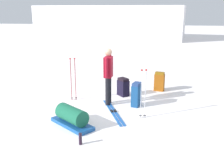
{
  "coord_description": "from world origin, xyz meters",
  "views": [
    {
      "loc": [
        1.19,
        -7.27,
        2.81
      ],
      "look_at": [
        0.0,
        0.0,
        0.7
      ],
      "focal_mm": 42.58,
      "sensor_mm": 36.0,
      "label": 1
    }
  ],
  "objects_px": {
    "ski_poles_planted_far": "(143,91)",
    "gear_sled": "(72,117)",
    "ski_pair_near": "(113,112)",
    "backpack_bright": "(136,95)",
    "ski_poles_planted_near": "(73,77)",
    "thermos_bottle": "(80,139)",
    "backpack_large_dark": "(123,87)",
    "backpack_small_spare": "(159,82)",
    "skier_standing": "(108,74)"
  },
  "relations": [
    {
      "from": "ski_pair_near",
      "to": "backpack_large_dark",
      "type": "bearing_deg",
      "value": 86.74
    },
    {
      "from": "backpack_small_spare",
      "to": "gear_sled",
      "type": "height_order",
      "value": "backpack_small_spare"
    },
    {
      "from": "ski_pair_near",
      "to": "backpack_small_spare",
      "type": "relative_size",
      "value": 2.79
    },
    {
      "from": "skier_standing",
      "to": "ski_poles_planted_near",
      "type": "relative_size",
      "value": 1.26
    },
    {
      "from": "ski_poles_planted_near",
      "to": "gear_sled",
      "type": "xyz_separation_m",
      "value": [
        0.53,
        -1.88,
        -0.52
      ]
    },
    {
      "from": "backpack_bright",
      "to": "ski_poles_planted_far",
      "type": "xyz_separation_m",
      "value": [
        0.23,
        -0.86,
        0.38
      ]
    },
    {
      "from": "skier_standing",
      "to": "backpack_small_spare",
      "type": "bearing_deg",
      "value": 46.84
    },
    {
      "from": "skier_standing",
      "to": "backpack_small_spare",
      "type": "xyz_separation_m",
      "value": [
        1.53,
        1.63,
        -0.63
      ]
    },
    {
      "from": "ski_pair_near",
      "to": "thermos_bottle",
      "type": "relative_size",
      "value": 7.17
    },
    {
      "from": "ski_poles_planted_far",
      "to": "gear_sled",
      "type": "height_order",
      "value": "ski_poles_planted_far"
    },
    {
      "from": "ski_poles_planted_near",
      "to": "ski_poles_planted_far",
      "type": "bearing_deg",
      "value": -26.21
    },
    {
      "from": "ski_poles_planted_near",
      "to": "ski_poles_planted_far",
      "type": "relative_size",
      "value": 1.02
    },
    {
      "from": "gear_sled",
      "to": "skier_standing",
      "type": "bearing_deg",
      "value": 69.56
    },
    {
      "from": "ski_pair_near",
      "to": "thermos_bottle",
      "type": "distance_m",
      "value": 1.97
    },
    {
      "from": "backpack_large_dark",
      "to": "ski_poles_planted_far",
      "type": "xyz_separation_m",
      "value": [
        0.74,
        -1.78,
        0.44
      ]
    },
    {
      "from": "ski_pair_near",
      "to": "backpack_bright",
      "type": "bearing_deg",
      "value": 45.12
    },
    {
      "from": "backpack_bright",
      "to": "gear_sled",
      "type": "distance_m",
      "value": 2.2
    },
    {
      "from": "gear_sled",
      "to": "backpack_small_spare",
      "type": "bearing_deg",
      "value": 56.89
    },
    {
      "from": "skier_standing",
      "to": "gear_sled",
      "type": "distance_m",
      "value": 1.92
    },
    {
      "from": "gear_sled",
      "to": "thermos_bottle",
      "type": "height_order",
      "value": "gear_sled"
    },
    {
      "from": "backpack_bright",
      "to": "backpack_small_spare",
      "type": "xyz_separation_m",
      "value": [
        0.68,
        1.66,
        -0.03
      ]
    },
    {
      "from": "ski_poles_planted_near",
      "to": "ski_poles_planted_far",
      "type": "height_order",
      "value": "ski_poles_planted_near"
    },
    {
      "from": "backpack_large_dark",
      "to": "thermos_bottle",
      "type": "distance_m",
      "value": 3.48
    },
    {
      "from": "backpack_large_dark",
      "to": "ski_poles_planted_near",
      "type": "bearing_deg",
      "value": -155.52
    },
    {
      "from": "backpack_bright",
      "to": "thermos_bottle",
      "type": "xyz_separation_m",
      "value": [
        -1.0,
        -2.52,
        -0.22
      ]
    },
    {
      "from": "ski_pair_near",
      "to": "backpack_bright",
      "type": "height_order",
      "value": "backpack_bright"
    },
    {
      "from": "ski_pair_near",
      "to": "thermos_bottle",
      "type": "height_order",
      "value": "thermos_bottle"
    },
    {
      "from": "gear_sled",
      "to": "thermos_bottle",
      "type": "xyz_separation_m",
      "value": [
        0.46,
        -0.89,
        -0.09
      ]
    },
    {
      "from": "skier_standing",
      "to": "ski_poles_planted_near",
      "type": "height_order",
      "value": "skier_standing"
    },
    {
      "from": "skier_standing",
      "to": "thermos_bottle",
      "type": "relative_size",
      "value": 6.54
    },
    {
      "from": "thermos_bottle",
      "to": "ski_pair_near",
      "type": "bearing_deg",
      "value": 77.99
    },
    {
      "from": "ski_pair_near",
      "to": "backpack_bright",
      "type": "relative_size",
      "value": 2.59
    },
    {
      "from": "backpack_small_spare",
      "to": "gear_sled",
      "type": "bearing_deg",
      "value": -123.11
    },
    {
      "from": "backpack_large_dark",
      "to": "ski_poles_planted_near",
      "type": "xyz_separation_m",
      "value": [
        -1.49,
        -0.68,
        0.46
      ]
    },
    {
      "from": "ski_pair_near",
      "to": "gear_sled",
      "type": "height_order",
      "value": "gear_sled"
    },
    {
      "from": "backpack_large_dark",
      "to": "skier_standing",
      "type": "bearing_deg",
      "value": -110.92
    },
    {
      "from": "ski_poles_planted_far",
      "to": "gear_sled",
      "type": "relative_size",
      "value": 1.05
    },
    {
      "from": "ski_pair_near",
      "to": "ski_poles_planted_far",
      "type": "distance_m",
      "value": 1.13
    },
    {
      "from": "gear_sled",
      "to": "backpack_bright",
      "type": "bearing_deg",
      "value": 48.11
    },
    {
      "from": "ski_poles_planted_near",
      "to": "thermos_bottle",
      "type": "relative_size",
      "value": 5.19
    },
    {
      "from": "skier_standing",
      "to": "ski_poles_planted_far",
      "type": "xyz_separation_m",
      "value": [
        1.08,
        -0.89,
        -0.22
      ]
    },
    {
      "from": "gear_sled",
      "to": "backpack_large_dark",
      "type": "bearing_deg",
      "value": 69.4
    },
    {
      "from": "ski_poles_planted_near",
      "to": "thermos_bottle",
      "type": "height_order",
      "value": "ski_poles_planted_near"
    },
    {
      "from": "backpack_bright",
      "to": "backpack_small_spare",
      "type": "relative_size",
      "value": 1.08
    },
    {
      "from": "backpack_small_spare",
      "to": "thermos_bottle",
      "type": "relative_size",
      "value": 2.57
    },
    {
      "from": "ski_poles_planted_near",
      "to": "backpack_large_dark",
      "type": "bearing_deg",
      "value": 24.48
    },
    {
      "from": "skier_standing",
      "to": "ski_pair_near",
      "type": "distance_m",
      "value": 1.16
    },
    {
      "from": "backpack_large_dark",
      "to": "thermos_bottle",
      "type": "relative_size",
      "value": 2.29
    },
    {
      "from": "ski_pair_near",
      "to": "ski_poles_planted_near",
      "type": "distance_m",
      "value": 1.79
    },
    {
      "from": "ski_pair_near",
      "to": "backpack_small_spare",
      "type": "bearing_deg",
      "value": 60.52
    }
  ]
}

